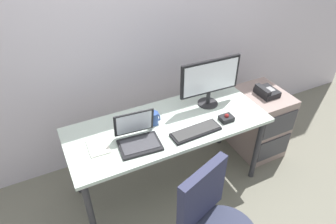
% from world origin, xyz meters
% --- Properties ---
extents(ground_plane, '(8.00, 8.00, 0.00)m').
position_xyz_m(ground_plane, '(0.00, 0.00, 0.00)').
color(ground_plane, slate).
extents(back_wall, '(6.00, 0.10, 2.80)m').
position_xyz_m(back_wall, '(0.00, 0.69, 1.40)').
color(back_wall, silver).
rests_on(back_wall, ground).
extents(desk, '(1.67, 0.68, 0.73)m').
position_xyz_m(desk, '(0.00, 0.00, 0.65)').
color(desk, silver).
rests_on(desk, ground).
extents(file_cabinet, '(0.42, 0.53, 0.70)m').
position_xyz_m(file_cabinet, '(1.06, 0.04, 0.35)').
color(file_cabinet, gray).
rests_on(file_cabinet, ground).
extents(desk_phone, '(0.17, 0.20, 0.09)m').
position_xyz_m(desk_phone, '(1.05, 0.02, 0.73)').
color(desk_phone, black).
rests_on(desk_phone, file_cabinet).
extents(monitor_main, '(0.55, 0.18, 0.43)m').
position_xyz_m(monitor_main, '(0.45, 0.10, 0.98)').
color(monitor_main, '#262628').
rests_on(monitor_main, desk).
extents(keyboard, '(0.41, 0.15, 0.03)m').
position_xyz_m(keyboard, '(0.15, -0.20, 0.74)').
color(keyboard, black).
rests_on(keyboard, desk).
extents(laptop, '(0.33, 0.29, 0.24)m').
position_xyz_m(laptop, '(-0.30, -0.10, 0.78)').
color(laptop, black).
rests_on(laptop, desk).
extents(trackball_mouse, '(0.11, 0.09, 0.07)m').
position_xyz_m(trackball_mouse, '(0.46, -0.17, 0.75)').
color(trackball_mouse, black).
rests_on(trackball_mouse, desk).
extents(coffee_mug, '(0.09, 0.08, 0.11)m').
position_xyz_m(coffee_mug, '(-0.10, 0.05, 0.78)').
color(coffee_mug, '#2D4B8F').
rests_on(coffee_mug, desk).
extents(paper_notepad, '(0.16, 0.21, 0.01)m').
position_xyz_m(paper_notepad, '(-0.59, -0.02, 0.74)').
color(paper_notepad, white).
rests_on(paper_notepad, desk).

